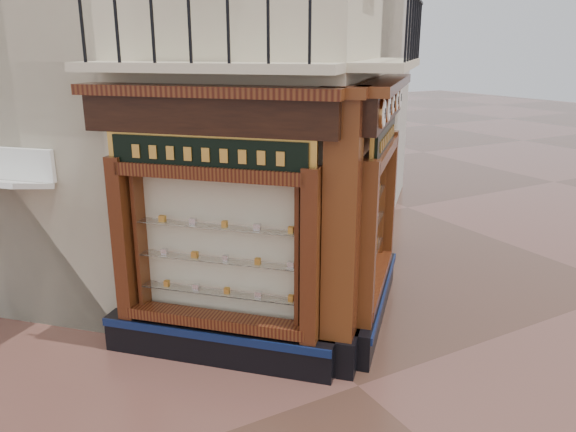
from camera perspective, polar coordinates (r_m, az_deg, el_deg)
ground at (r=8.08m, az=7.12°, el=-16.74°), size 80.00×80.00×0.00m
neighbour_right at (r=15.49m, az=-4.39°, el=20.67°), size 11.31×11.31×11.00m
shopfront_left at (r=7.83m, az=-7.60°, el=-1.74°), size 2.86×2.86×3.98m
shopfront_right at (r=9.18m, az=8.88°, el=1.00°), size 2.86×2.86×3.98m
corner_pilaster at (r=7.57m, az=5.42°, el=-2.55°), size 0.85×0.85×3.98m
balcony at (r=7.98m, az=1.72°, el=15.15°), size 5.94×2.97×1.03m
clock_a at (r=7.50m, az=9.56°, el=10.25°), size 0.31×0.31×0.40m
clock_b at (r=8.12m, az=10.07°, el=10.71°), size 0.31×0.31×0.39m
clock_c at (r=8.73m, az=10.51°, el=11.10°), size 0.26×0.26×0.32m
clock_d at (r=9.40m, az=10.91°, el=11.47°), size 0.29×0.29×0.36m
clock_e at (r=9.96m, az=11.22°, el=11.74°), size 0.31×0.31×0.39m
awning at (r=10.13m, az=-25.80°, el=-11.05°), size 1.62×1.62×0.28m
signboard_left at (r=7.48m, az=-8.17°, el=6.26°), size 2.13×2.13×0.57m
signboard_right at (r=8.94m, az=9.70°, el=7.90°), size 1.90×1.90×0.51m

